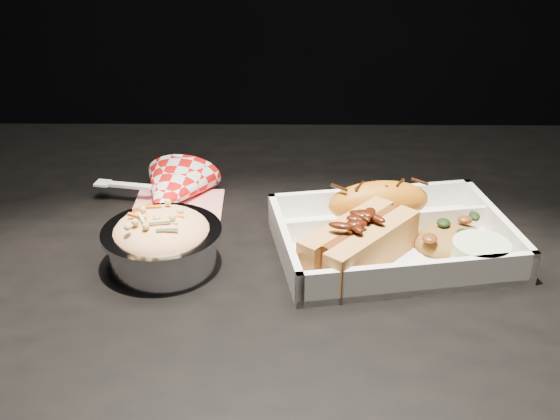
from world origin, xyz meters
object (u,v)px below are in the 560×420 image
object	(u,v)px
dining_table	(278,316)
napkin_fork	(171,192)
fried_pastry	(379,202)
food_tray	(392,242)
hotdog	(360,240)
foil_coleslaw_cup	(162,240)

from	to	relation	value
dining_table	napkin_fork	world-z (taller)	napkin_fork
fried_pastry	napkin_fork	bearing A→B (deg)	167.14
food_tray	hotdog	world-z (taller)	hotdog
fried_pastry	napkin_fork	world-z (taller)	napkin_fork
dining_table	food_tray	bearing A→B (deg)	0.03
food_tray	fried_pastry	world-z (taller)	fried_pastry
hotdog	fried_pastry	bearing A→B (deg)	22.31
foil_coleslaw_cup	napkin_fork	size ratio (longest dim) A/B	0.77
food_tray	napkin_fork	bearing A→B (deg)	146.74
food_tray	fried_pastry	size ratio (longest dim) A/B	2.32
napkin_fork	hotdog	bearing A→B (deg)	-22.73
fried_pastry	napkin_fork	size ratio (longest dim) A/B	0.73
dining_table	napkin_fork	xyz separation A→B (m)	(-0.13, 0.11, 0.11)
hotdog	napkin_fork	world-z (taller)	napkin_fork
foil_coleslaw_cup	food_tray	bearing A→B (deg)	7.96
dining_table	food_tray	size ratio (longest dim) A/B	4.32
food_tray	hotdog	size ratio (longest dim) A/B	1.93
food_tray	hotdog	bearing A→B (deg)	-149.23
dining_table	fried_pastry	bearing A→B (deg)	24.95
fried_pastry	food_tray	bearing A→B (deg)	-79.90
napkin_fork	foil_coleslaw_cup	bearing A→B (deg)	-73.91
dining_table	foil_coleslaw_cup	size ratio (longest dim) A/B	9.50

